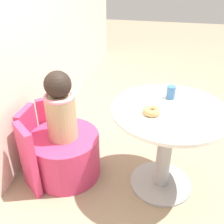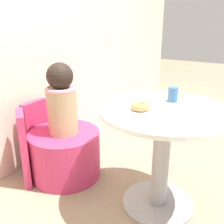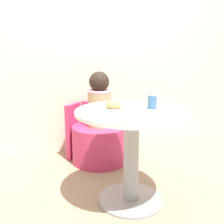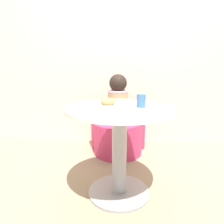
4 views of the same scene
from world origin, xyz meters
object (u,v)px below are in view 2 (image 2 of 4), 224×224
object	(u,v)px
round_table	(162,140)
cup	(173,94)
donut	(140,106)
child_figure	(61,100)
tub_chair	(65,154)

from	to	relation	value
round_table	cup	distance (m)	0.29
donut	cup	world-z (taller)	cup
round_table	cup	size ratio (longest dim) A/B	8.41
round_table	cup	world-z (taller)	cup
round_table	cup	bearing A→B (deg)	0.71
child_figure	donut	size ratio (longest dim) A/B	4.56
child_figure	donut	distance (m)	0.65
child_figure	cup	xyz separation A→B (m)	(0.18, -0.75, 0.11)
tub_chair	child_figure	distance (m)	0.43
tub_chair	donut	size ratio (longest dim) A/B	4.69
round_table	tub_chair	world-z (taller)	round_table
donut	cup	xyz separation A→B (m)	(0.24, -0.11, 0.02)
round_table	child_figure	size ratio (longest dim) A/B	1.48
round_table	donut	bearing A→B (deg)	129.87
child_figure	round_table	bearing A→B (deg)	-87.68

